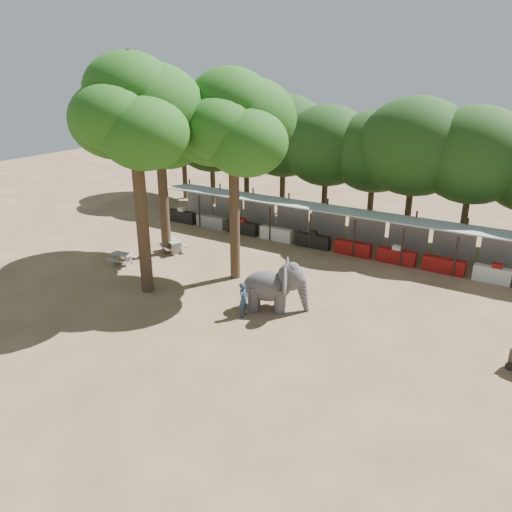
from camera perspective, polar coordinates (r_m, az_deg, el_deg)
The scene contains 10 objects.
ground at distance 22.70m, azimuth -4.51°, elevation -9.02°, with size 100.00×100.00×0.00m, color brown.
vendor_stalls at distance 33.46m, azimuth 9.43°, elevation 2.93°, with size 28.00×2.99×2.80m.
yard_tree_left at distance 31.25m, azimuth -11.04°, elevation 14.76°, with size 7.10×6.90×11.02m.
yard_tree_center at distance 25.49m, azimuth -13.78°, elevation 15.58°, with size 7.10×6.90×12.04m.
yard_tree_back at distance 26.73m, azimuth -2.66°, elevation 14.90°, with size 7.10×6.90×11.36m.
backdrop_trees at distance 37.21m, azimuth 12.95°, elevation 11.34°, with size 46.46×5.95×8.33m.
elephant at distance 24.42m, azimuth 2.23°, elevation -3.41°, with size 3.39×2.66×2.53m.
handler at distance 23.91m, azimuth -1.44°, elevation -5.01°, with size 0.62×0.41×1.72m, color #26384C.
picnic_table_near at distance 31.37m, azimuth -15.06°, elevation -0.14°, with size 1.50×1.38×0.69m.
picnic_table_far at distance 32.80m, azimuth -9.50°, elevation 1.37°, with size 2.12×2.04×0.82m.
Camera 1 is at (11.78, -15.83, 11.22)m, focal length 35.00 mm.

